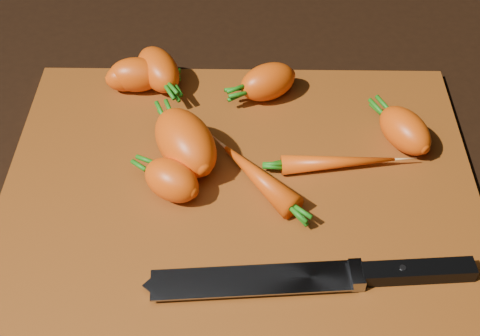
{
  "coord_description": "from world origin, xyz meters",
  "views": [
    {
      "loc": [
        0.01,
        -0.47,
        0.53
      ],
      "look_at": [
        0.0,
        0.01,
        0.03
      ],
      "focal_mm": 50.0,
      "sensor_mm": 36.0,
      "label": 1
    }
  ],
  "objects": [
    {
      "name": "ground",
      "position": [
        0.0,
        0.0,
        -0.01
      ],
      "size": [
        2.0,
        2.0,
        0.01
      ],
      "primitive_type": "cube",
      "color": "black"
    },
    {
      "name": "carrot_3",
      "position": [
        -0.06,
        0.04,
        0.04
      ],
      "size": [
        0.1,
        0.11,
        0.06
      ],
      "primitive_type": "ellipsoid",
      "rotation": [
        0.0,
        0.0,
        2.07
      ],
      "color": "#EB4F0B",
      "rests_on": "cutting_board"
    },
    {
      "name": "carrot_5",
      "position": [
        -0.14,
        0.16,
        0.03
      ],
      "size": [
        0.06,
        0.05,
        0.04
      ],
      "primitive_type": "ellipsoid",
      "rotation": [
        0.0,
        0.0,
        0.33
      ],
      "color": "#EB4F0B",
      "rests_on": "cutting_board"
    },
    {
      "name": "cutting_board",
      "position": [
        0.0,
        0.0,
        0.01
      ],
      "size": [
        0.5,
        0.4,
        0.01
      ],
      "primitive_type": "cube",
      "color": "brown",
      "rests_on": "ground"
    },
    {
      "name": "carrot_7",
      "position": [
        0.1,
        0.03,
        0.02
      ],
      "size": [
        0.12,
        0.03,
        0.02
      ],
      "primitive_type": "ellipsoid",
      "rotation": [
        0.0,
        0.0,
        0.09
      ],
      "color": "#EB4F0B",
      "rests_on": "cutting_board"
    },
    {
      "name": "carrot_6",
      "position": [
        0.18,
        0.07,
        0.03
      ],
      "size": [
        0.07,
        0.08,
        0.04
      ],
      "primitive_type": "ellipsoid",
      "rotation": [
        0.0,
        0.0,
        2.09
      ],
      "color": "#EB4F0B",
      "rests_on": "cutting_board"
    },
    {
      "name": "carrot_0",
      "position": [
        -0.13,
        0.16,
        0.03
      ],
      "size": [
        0.07,
        0.04,
        0.04
      ],
      "primitive_type": "ellipsoid",
      "rotation": [
        0.0,
        0.0,
        0.03
      ],
      "color": "#EB4F0B",
      "rests_on": "cutting_board"
    },
    {
      "name": "carrot_8",
      "position": [
        0.02,
        0.0,
        0.03
      ],
      "size": [
        0.09,
        0.1,
        0.03
      ],
      "primitive_type": "ellipsoid",
      "rotation": [
        0.0,
        0.0,
        2.26
      ],
      "color": "#EB4F0B",
      "rests_on": "cutting_board"
    },
    {
      "name": "knife",
      "position": [
        0.03,
        -0.12,
        0.02
      ],
      "size": [
        0.3,
        0.05,
        0.02
      ],
      "rotation": [
        0.0,
        0.0,
        0.08
      ],
      "color": "gray",
      "rests_on": "cutting_board"
    },
    {
      "name": "carrot_4",
      "position": [
        0.03,
        0.15,
        0.03
      ],
      "size": [
        0.08,
        0.07,
        0.04
      ],
      "primitive_type": "ellipsoid",
      "rotation": [
        0.0,
        0.0,
        3.64
      ],
      "color": "#EB4F0B",
      "rests_on": "cutting_board"
    },
    {
      "name": "carrot_2",
      "position": [
        -0.1,
        0.17,
        0.03
      ],
      "size": [
        0.08,
        0.09,
        0.04
      ],
      "primitive_type": "ellipsoid",
      "rotation": [
        0.0,
        0.0,
        -1.08
      ],
      "color": "#EB4F0B",
      "rests_on": "cutting_board"
    },
    {
      "name": "carrot_1",
      "position": [
        -0.07,
        -0.01,
        0.03
      ],
      "size": [
        0.08,
        0.07,
        0.04
      ],
      "primitive_type": "ellipsoid",
      "rotation": [
        0.0,
        0.0,
        2.53
      ],
      "color": "#EB4F0B",
      "rests_on": "cutting_board"
    }
  ]
}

